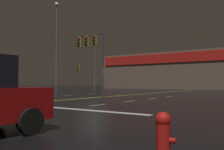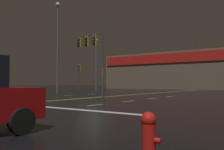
{
  "view_description": "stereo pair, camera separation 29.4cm",
  "coord_description": "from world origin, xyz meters",
  "px_view_note": "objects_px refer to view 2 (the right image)",
  "views": [
    {
      "loc": [
        13.29,
        -16.53,
        1.23
      ],
      "look_at": [
        0.0,
        2.79,
        2.0
      ],
      "focal_mm": 40.0,
      "sensor_mm": 36.0,
      "label": 1
    },
    {
      "loc": [
        13.53,
        -16.36,
        1.23
      ],
      "look_at": [
        0.0,
        2.79,
        2.0
      ],
      "focal_mm": 40.0,
      "sensor_mm": 36.0,
      "label": 2
    }
  ],
  "objects_px": {
    "traffic_signal_corner_northwest": "(79,71)",
    "streetlight_median_approach": "(96,57)",
    "streetlight_near_right": "(58,37)",
    "traffic_signal_median": "(90,46)",
    "fire_hydrant": "(149,134)"
  },
  "relations": [
    {
      "from": "traffic_signal_corner_northwest",
      "to": "streetlight_near_right",
      "type": "bearing_deg",
      "value": -102.13
    },
    {
      "from": "traffic_signal_corner_northwest",
      "to": "fire_hydrant",
      "type": "xyz_separation_m",
      "value": [
        22.19,
        -22.23,
        -2.49
      ]
    },
    {
      "from": "streetlight_near_right",
      "to": "fire_hydrant",
      "type": "height_order",
      "value": "streetlight_near_right"
    },
    {
      "from": "traffic_signal_median",
      "to": "traffic_signal_corner_northwest",
      "type": "xyz_separation_m",
      "value": [
        -9.47,
        8.68,
        -1.7
      ]
    },
    {
      "from": "traffic_signal_median",
      "to": "streetlight_near_right",
      "type": "height_order",
      "value": "streetlight_near_right"
    },
    {
      "from": "traffic_signal_median",
      "to": "streetlight_near_right",
      "type": "distance_m",
      "value": 11.84
    },
    {
      "from": "traffic_signal_corner_northwest",
      "to": "fire_hydrant",
      "type": "height_order",
      "value": "traffic_signal_corner_northwest"
    },
    {
      "from": "traffic_signal_median",
      "to": "streetlight_near_right",
      "type": "bearing_deg",
      "value": 152.38
    },
    {
      "from": "traffic_signal_corner_northwest",
      "to": "streetlight_near_right",
      "type": "height_order",
      "value": "streetlight_near_right"
    },
    {
      "from": "fire_hydrant",
      "to": "streetlight_near_right",
      "type": "bearing_deg",
      "value": 140.51
    },
    {
      "from": "streetlight_near_right",
      "to": "fire_hydrant",
      "type": "xyz_separation_m",
      "value": [
        22.91,
        -18.88,
        -7.0
      ]
    },
    {
      "from": "traffic_signal_corner_northwest",
      "to": "streetlight_median_approach",
      "type": "relative_size",
      "value": 0.44
    },
    {
      "from": "streetlight_near_right",
      "to": "streetlight_median_approach",
      "type": "height_order",
      "value": "streetlight_near_right"
    },
    {
      "from": "traffic_signal_corner_northwest",
      "to": "streetlight_near_right",
      "type": "relative_size",
      "value": 0.33
    },
    {
      "from": "traffic_signal_corner_northwest",
      "to": "fire_hydrant",
      "type": "distance_m",
      "value": 31.51
    }
  ]
}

